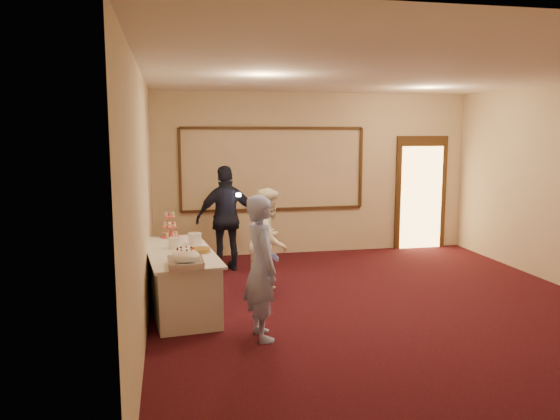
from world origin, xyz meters
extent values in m
plane|color=black|center=(0.00, 0.00, 0.00)|extent=(7.00, 7.00, 0.00)
cube|color=beige|center=(0.00, 3.50, 1.50)|extent=(6.00, 0.04, 3.00)
cube|color=beige|center=(-3.00, 0.00, 1.50)|extent=(0.04, 7.00, 3.00)
cube|color=white|center=(0.00, 0.00, 3.00)|extent=(6.00, 7.00, 0.04)
cube|color=#341F0F|center=(-0.80, 3.47, 0.85)|extent=(3.40, 0.04, 0.05)
cube|color=#341F0F|center=(-0.80, 3.47, 2.35)|extent=(3.40, 0.04, 0.05)
cube|color=#341F0F|center=(-2.50, 3.47, 1.60)|extent=(0.05, 0.04, 1.50)
cube|color=#341F0F|center=(0.90, 3.47, 1.60)|extent=(0.05, 0.04, 1.50)
cube|color=#341F0F|center=(2.15, 3.46, 1.10)|extent=(1.05, 0.06, 2.20)
cube|color=#FFBF66|center=(2.15, 3.43, 1.00)|extent=(0.85, 0.02, 2.00)
cube|color=silver|center=(-2.59, 0.59, 0.37)|extent=(0.93, 2.06, 0.74)
cube|color=silver|center=(-2.59, 0.59, 0.76)|extent=(1.03, 2.18, 0.03)
cube|color=silver|center=(-2.54, -0.25, 0.79)|extent=(0.40, 0.51, 0.04)
ellipsoid|color=silver|center=(-2.54, -0.25, 0.89)|extent=(0.32, 0.32, 0.15)
cube|color=silver|center=(-2.44, -0.10, 0.82)|extent=(0.18, 0.32, 0.01)
cylinder|color=#E74950|center=(-2.71, 1.52, 0.95)|extent=(0.02, 0.02, 0.36)
cylinder|color=#E74950|center=(-2.71, 1.52, 0.78)|extent=(0.27, 0.27, 0.01)
cylinder|color=#E74950|center=(-2.71, 1.52, 0.92)|extent=(0.21, 0.21, 0.01)
cylinder|color=#E74950|center=(-2.71, 1.52, 1.07)|extent=(0.15, 0.15, 0.01)
cylinder|color=white|center=(-2.65, 0.72, 0.84)|extent=(0.16, 0.16, 0.14)
cylinder|color=white|center=(-2.65, 0.72, 0.91)|extent=(0.17, 0.17, 0.01)
cylinder|color=white|center=(-2.38, 0.94, 0.84)|extent=(0.18, 0.18, 0.15)
cylinder|color=white|center=(-2.38, 0.94, 0.92)|extent=(0.19, 0.19, 0.01)
cylinder|color=white|center=(-2.35, 0.39, 0.78)|extent=(0.31, 0.31, 0.01)
cylinder|color=brown|center=(-2.35, 0.39, 0.81)|extent=(0.26, 0.26, 0.05)
imported|color=#99AEF7|center=(-1.73, -0.64, 0.81)|extent=(0.45, 0.63, 1.61)
imported|color=white|center=(-1.34, 1.01, 0.75)|extent=(0.82, 0.90, 1.51)
imported|color=black|center=(-1.78, 2.43, 0.87)|extent=(1.07, 0.58, 1.74)
cube|color=white|center=(-1.62, 2.14, 1.29)|extent=(0.07, 0.04, 0.05)
camera|label=1|loc=(-2.71, -6.41, 2.30)|focal=35.00mm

